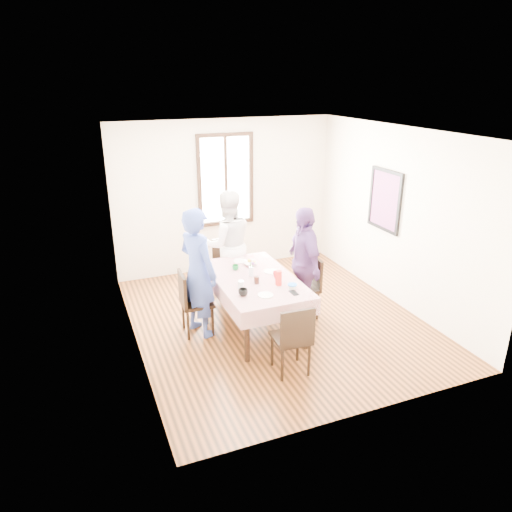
% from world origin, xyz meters
% --- Properties ---
extents(ground, '(4.50, 4.50, 0.00)m').
position_xyz_m(ground, '(0.00, 0.00, 0.00)').
color(ground, '#301C0C').
rests_on(ground, ground).
extents(back_wall, '(4.00, 0.00, 4.00)m').
position_xyz_m(back_wall, '(0.00, 2.25, 1.35)').
color(back_wall, beige).
rests_on(back_wall, ground).
extents(right_wall, '(0.00, 4.50, 4.50)m').
position_xyz_m(right_wall, '(2.00, 0.00, 1.35)').
color(right_wall, beige).
rests_on(right_wall, ground).
extents(window_frame, '(1.02, 0.06, 1.62)m').
position_xyz_m(window_frame, '(0.00, 2.23, 1.65)').
color(window_frame, black).
rests_on(window_frame, back_wall).
extents(window_pane, '(0.90, 0.02, 1.50)m').
position_xyz_m(window_pane, '(0.00, 2.24, 1.65)').
color(window_pane, white).
rests_on(window_pane, back_wall).
extents(art_poster, '(0.04, 0.76, 0.96)m').
position_xyz_m(art_poster, '(1.98, 0.30, 1.55)').
color(art_poster, red).
rests_on(art_poster, right_wall).
extents(dining_table, '(0.95, 1.69, 0.75)m').
position_xyz_m(dining_table, '(-0.37, -0.08, 0.38)').
color(dining_table, black).
rests_on(dining_table, ground).
extents(tablecloth, '(1.07, 1.81, 0.01)m').
position_xyz_m(tablecloth, '(-0.37, -0.08, 0.76)').
color(tablecloth, '#5C000D').
rests_on(tablecloth, dining_table).
extents(chair_left, '(0.44, 0.44, 0.91)m').
position_xyz_m(chair_left, '(-1.16, 0.08, 0.46)').
color(chair_left, black).
rests_on(chair_left, ground).
extents(chair_right, '(0.46, 0.46, 0.91)m').
position_xyz_m(chair_right, '(0.42, -0.03, 0.46)').
color(chair_right, black).
rests_on(chair_right, ground).
extents(chair_far, '(0.45, 0.45, 0.91)m').
position_xyz_m(chair_far, '(-0.37, 1.08, 0.46)').
color(chair_far, black).
rests_on(chair_far, ground).
extents(chair_near, '(0.44, 0.44, 0.91)m').
position_xyz_m(chair_near, '(-0.37, -1.25, 0.46)').
color(chair_near, black).
rests_on(chair_near, ground).
extents(person_left, '(0.65, 0.77, 1.79)m').
position_xyz_m(person_left, '(-1.14, 0.08, 0.90)').
color(person_left, '#35499C').
rests_on(person_left, ground).
extents(person_far, '(0.89, 0.72, 1.74)m').
position_xyz_m(person_far, '(-0.37, 1.06, 0.87)').
color(person_far, silver).
rests_on(person_far, ground).
extents(person_right, '(0.50, 1.02, 1.68)m').
position_xyz_m(person_right, '(0.40, -0.03, 0.84)').
color(person_right, '#5B3773').
rests_on(person_right, ground).
extents(mug_black, '(0.12, 0.12, 0.09)m').
position_xyz_m(mug_black, '(-0.72, -0.56, 0.81)').
color(mug_black, black).
rests_on(mug_black, tablecloth).
extents(mug_flag, '(0.11, 0.11, 0.09)m').
position_xyz_m(mug_flag, '(-0.09, -0.19, 0.81)').
color(mug_flag, red).
rests_on(mug_flag, tablecloth).
extents(mug_green, '(0.13, 0.13, 0.07)m').
position_xyz_m(mug_green, '(-0.52, 0.28, 0.80)').
color(mug_green, '#0C7226').
rests_on(mug_green, tablecloth).
extents(serving_bowl, '(0.20, 0.20, 0.05)m').
position_xyz_m(serving_bowl, '(-0.26, 0.37, 0.79)').
color(serving_bowl, white).
rests_on(serving_bowl, tablecloth).
extents(juice_carton, '(0.07, 0.07, 0.21)m').
position_xyz_m(juice_carton, '(-0.17, -0.43, 0.86)').
color(juice_carton, red).
rests_on(juice_carton, tablecloth).
extents(butter_tub, '(0.10, 0.10, 0.05)m').
position_xyz_m(butter_tub, '(-0.04, -0.60, 0.79)').
color(butter_tub, white).
rests_on(butter_tub, tablecloth).
extents(jam_jar, '(0.07, 0.07, 0.09)m').
position_xyz_m(jam_jar, '(-0.41, -0.27, 0.81)').
color(jam_jar, black).
rests_on(jam_jar, tablecloth).
extents(drinking_glass, '(0.08, 0.08, 0.11)m').
position_xyz_m(drinking_glass, '(-0.67, -0.35, 0.82)').
color(drinking_glass, silver).
rests_on(drinking_glass, tablecloth).
extents(smartphone, '(0.08, 0.16, 0.01)m').
position_xyz_m(smartphone, '(-0.08, -0.73, 0.77)').
color(smartphone, black).
rests_on(smartphone, tablecloth).
extents(flower_vase, '(0.07, 0.07, 0.13)m').
position_xyz_m(flower_vase, '(-0.39, -0.00, 0.83)').
color(flower_vase, silver).
rests_on(flower_vase, tablecloth).
extents(plate_right, '(0.20, 0.20, 0.01)m').
position_xyz_m(plate_right, '(-0.08, 0.03, 0.77)').
color(plate_right, white).
rests_on(plate_right, tablecloth).
extents(plate_far, '(0.20, 0.20, 0.01)m').
position_xyz_m(plate_far, '(-0.35, 0.57, 0.77)').
color(plate_far, white).
rests_on(plate_far, tablecloth).
extents(plate_near, '(0.20, 0.20, 0.01)m').
position_xyz_m(plate_near, '(-0.45, -0.66, 0.77)').
color(plate_near, white).
rests_on(plate_near, tablecloth).
extents(butter_lid, '(0.12, 0.12, 0.01)m').
position_xyz_m(butter_lid, '(-0.04, -0.60, 0.82)').
color(butter_lid, blue).
rests_on(butter_lid, butter_tub).
extents(flower_bunch, '(0.09, 0.09, 0.10)m').
position_xyz_m(flower_bunch, '(-0.39, -0.00, 0.95)').
color(flower_bunch, yellow).
rests_on(flower_bunch, flower_vase).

